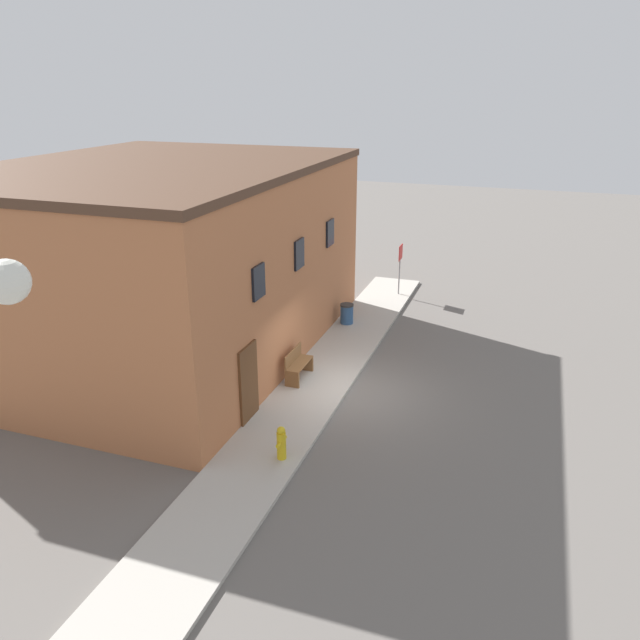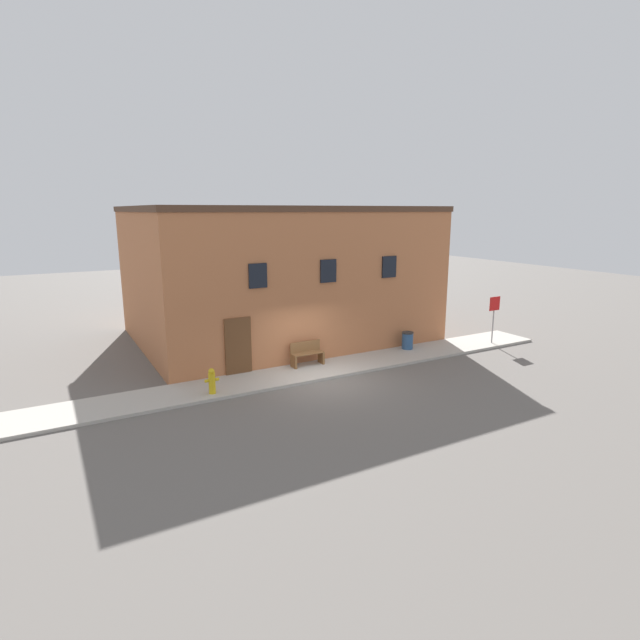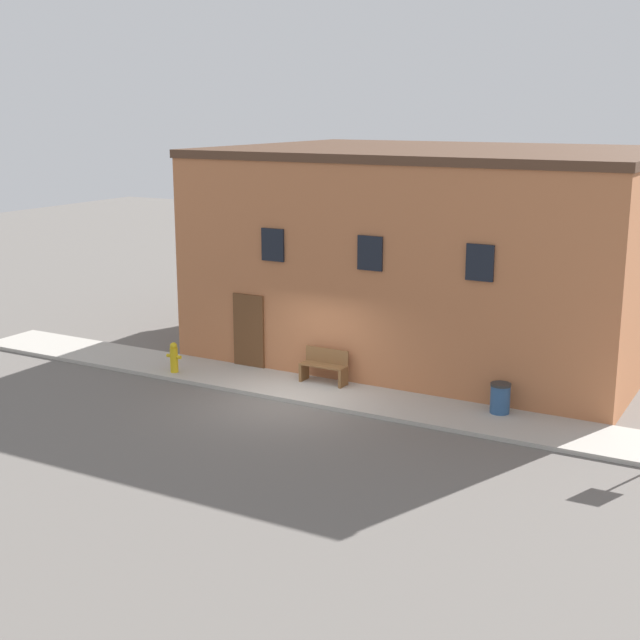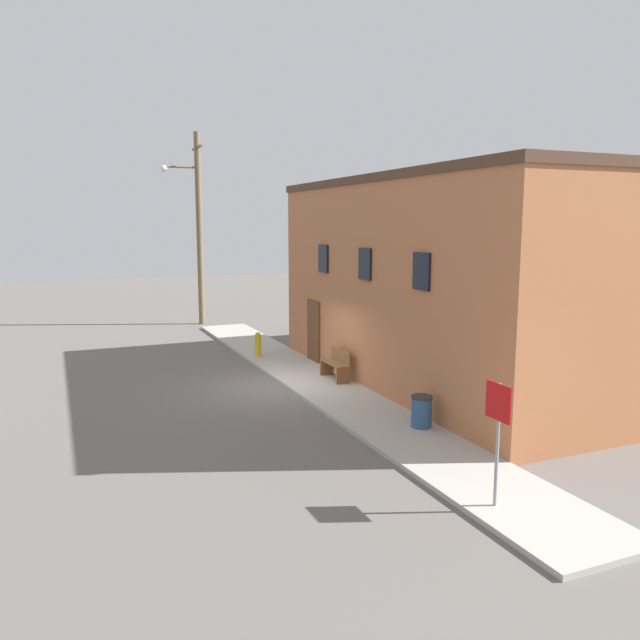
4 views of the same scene
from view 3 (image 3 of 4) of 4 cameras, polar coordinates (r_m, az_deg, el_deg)
name	(u,v)px [view 3 (image 3 of 4)]	position (r m, az deg, el deg)	size (l,w,h in m)	color
ground_plane	(287,403)	(22.81, -2.13, -5.30)	(80.00, 80.00, 0.00)	#66605B
sidewalk	(307,390)	(23.63, -0.84, -4.49)	(22.33, 2.04, 0.11)	#B2ADA3
brick_building	(440,250)	(27.56, 7.70, 4.46)	(12.77, 9.86, 6.17)	#B26B42
fire_hydrant	(174,357)	(25.22, -9.33, -2.37)	(0.47, 0.22, 0.86)	gold
bench	(324,367)	(23.93, 0.28, -3.01)	(1.29, 0.44, 0.92)	brown
trash_bin	(500,398)	(22.06, 11.46, -4.91)	(0.50, 0.50, 0.75)	#2D517F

